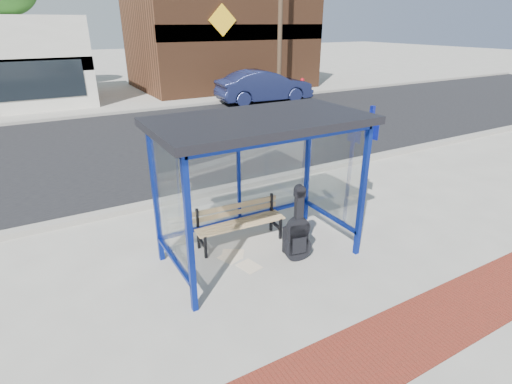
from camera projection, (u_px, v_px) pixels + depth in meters
ground at (260, 256)px, 6.89m from camera, size 120.00×120.00×0.00m
brick_paver_strip at (369, 356)px, 4.81m from camera, size 60.00×1.00×0.01m
curb_near at (197, 195)px, 9.18m from camera, size 60.00×0.25×0.12m
street_asphalt at (139, 143)px, 13.28m from camera, size 60.00×10.00×0.00m
curb_far at (108, 113)px, 17.32m from camera, size 60.00×0.25×0.12m
far_sidewalk at (100, 107)px, 18.86m from camera, size 60.00×4.00×0.01m
bus_shelter at (258, 139)px, 6.13m from camera, size 3.30×1.80×2.42m
storefront_brown at (220, 31)px, 24.05m from camera, size 10.00×7.08×6.40m
utility_pole_east at (280, 14)px, 20.08m from camera, size 1.60×0.24×8.00m
bench at (239, 220)px, 7.16m from camera, size 1.67×0.49×0.78m
guitar_bag at (298, 235)px, 6.61m from camera, size 0.49×0.22×1.28m
suitcase at (293, 240)px, 6.90m from camera, size 0.32×0.22×0.54m
backpack at (298, 244)px, 6.93m from camera, size 0.37×0.36×0.37m
sign_post at (367, 161)px, 7.50m from camera, size 0.11×0.29×2.35m
newspaper_a at (233, 254)px, 6.95m from camera, size 0.48×0.46×0.01m
newspaper_b at (249, 266)px, 6.60m from camera, size 0.37×0.43×0.01m
newspaper_c at (229, 258)px, 6.83m from camera, size 0.37×0.42×0.01m
parked_car at (264, 86)px, 19.74m from camera, size 4.87×2.05×1.56m
fire_hydrant at (302, 85)px, 22.67m from camera, size 0.36×0.24×0.80m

